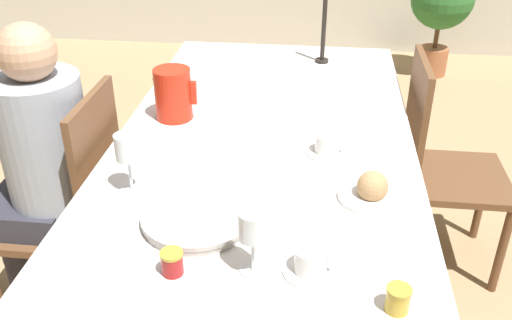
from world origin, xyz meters
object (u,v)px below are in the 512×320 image
Objects in this scene: wine_glass_water at (127,150)px; potted_plant at (442,4)px; teacup_near_person at (311,263)px; candlestick_tall at (324,31)px; teacup_across at (327,146)px; serving_tray at (197,218)px; jam_jar_amber at (172,261)px; person_seated at (40,157)px; chair_opposite at (439,164)px; bread_plate at (372,190)px; chair_person_side at (74,207)px; jam_jar_red at (398,298)px; wine_glass_juice at (253,229)px; red_pitcher at (173,94)px.

wine_glass_water is 0.22× the size of potted_plant.
candlestick_tall reaches higher than teacup_near_person.
serving_tray is (-0.34, -0.42, -0.01)m from teacup_across.
person_seated is at bearing 135.85° from jam_jar_amber.
person_seated reaches higher than teacup_near_person.
chair_opposite is at bearing -71.81° from person_seated.
bread_plate reaches higher than teacup_across.
teacup_across is 0.69× the size of bread_plate.
wine_glass_water is at bearing -114.86° from candlestick_tall.
teacup_across is at bearing 86.82° from teacup_near_person.
chair_person_side is 4.88× the size of bread_plate.
wine_glass_water is at bearing -123.06° from person_seated.
wine_glass_water is at bearing 151.04° from jam_jar_red.
serving_tray is at bearing -30.97° from wine_glass_water.
bread_plate is 1.12m from candlestick_tall.
wine_glass_water reaches higher than jam_jar_amber.
person_seated reaches higher than potted_plant.
person_seated is at bearing -123.08° from potted_plant.
person_seated is at bearing 147.64° from serving_tray.
teacup_near_person is 1.45m from candlestick_tall.
wine_glass_water is at bearing -152.83° from teacup_across.
bread_plate is 3.13× the size of jam_jar_red.
bread_plate is at bearing 93.94° from jam_jar_red.
candlestick_tall is (0.00, 1.44, 0.11)m from teacup_near_person.
jam_jar_amber is at bearing -173.01° from teacup_near_person.
chair_opposite is 7.10× the size of teacup_across.
chair_opposite reaches higher than jam_jar_red.
potted_plant is (1.18, 3.23, -0.23)m from serving_tray.
bread_plate is at bearing 49.49° from wine_glass_juice.
bread_plate is at bearing -33.63° from red_pitcher.
bread_plate is at bearing -103.25° from chair_person_side.
bread_plate reaches higher than jam_jar_amber.
bread_plate is at bearing 20.04° from serving_tray.
candlestick_tall is (-0.51, 0.38, 0.42)m from chair_opposite.
teacup_across is 0.28m from bread_plate.
teacup_across is 2.95m from potted_plant.
wine_glass_water is 0.70m from bread_plate.
teacup_near_person is 0.59m from teacup_across.
chair_person_side reaches higher than jam_jar_amber.
bread_plate is at bearing 37.79° from jam_jar_amber.
potted_plant reaches higher than jam_jar_amber.
teacup_near_person is (-0.51, -1.06, 0.31)m from chair_opposite.
person_seated is at bearing 144.43° from wine_glass_juice.
red_pitcher is at bearing -75.37° from chair_opposite.
chair_person_side is 0.95m from teacup_across.
potted_plant is (0.72, 3.06, -0.24)m from bread_plate.
wine_glass_water is 1.07× the size of wine_glass_juice.
wine_glass_juice is 0.17m from teacup_near_person.
bread_plate reaches higher than jam_jar_red.
bread_plate reaches higher than serving_tray.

